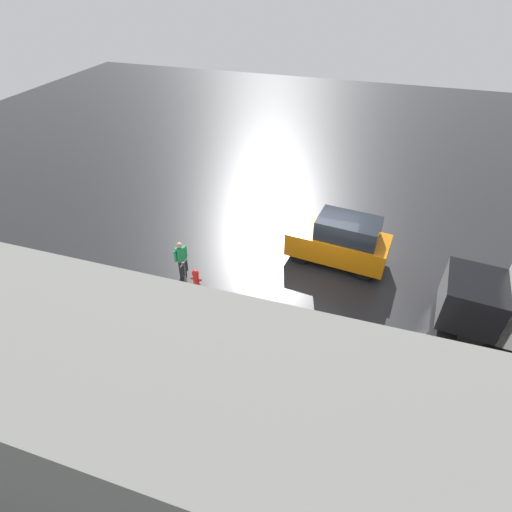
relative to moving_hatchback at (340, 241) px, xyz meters
name	(u,v)px	position (x,y,z in m)	size (l,w,h in m)	color
ground_plane	(318,269)	(0.65, 0.73, -1.03)	(60.00, 60.00, 0.00)	black
kerb_strip	(295,347)	(0.65, 4.93, -1.01)	(24.00, 3.20, 0.04)	gray
moving_hatchback	(340,241)	(0.00, 0.00, 0.00)	(4.07, 2.14, 2.06)	orange
fire_hydrant	(196,279)	(4.85, 3.18, -0.63)	(0.42, 0.31, 0.80)	red
pedestrian	(181,257)	(5.59, 2.78, -0.07)	(0.38, 0.51, 1.62)	#1E8C4C
metal_railing	(327,389)	(-0.60, 6.63, -0.30)	(10.86, 0.04, 1.05)	#B7BABF
sign_post	(186,282)	(4.42, 4.66, 0.55)	(0.07, 0.44, 2.40)	#4C4C51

